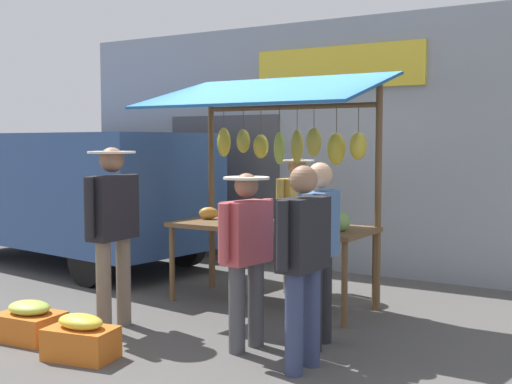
# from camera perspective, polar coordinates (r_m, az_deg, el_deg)

# --- Properties ---
(ground_plane) EXTENTS (40.00, 40.00, 0.00)m
(ground_plane) POSITION_cam_1_polar(r_m,az_deg,el_deg) (7.33, 1.24, -9.64)
(ground_plane) COLOR #514F4C
(street_backdrop) EXTENTS (9.00, 0.30, 3.40)m
(street_backdrop) POSITION_cam_1_polar(r_m,az_deg,el_deg) (9.09, 8.04, 3.86)
(street_backdrop) COLOR #8C939E
(street_backdrop) RESTS_ON ground
(market_stall) EXTENTS (2.50, 1.46, 2.50)m
(market_stall) POSITION_cam_1_polar(r_m,az_deg,el_deg) (7.15, 1.68, 2.64)
(market_stall) COLOR brown
(market_stall) RESTS_ON ground
(vendor_with_sunhat) EXTENTS (0.41, 0.67, 1.59)m
(vendor_with_sunhat) POSITION_cam_1_polar(r_m,az_deg,el_deg) (7.84, 3.54, -1.81)
(vendor_with_sunhat) COLOR #726656
(vendor_with_sunhat) RESTS_ON ground
(shopper_with_ponytail) EXTENTS (0.39, 0.65, 1.51)m
(shopper_with_ponytail) POSITION_cam_1_polar(r_m,az_deg,el_deg) (5.64, -0.82, -4.81)
(shopper_with_ponytail) COLOR #4C4C51
(shopper_with_ponytail) RESTS_ON ground
(shopper_in_striped_shirt) EXTENTS (0.25, 0.68, 1.59)m
(shopper_in_striped_shirt) POSITION_cam_1_polar(r_m,az_deg,el_deg) (5.14, 4.06, -5.28)
(shopper_in_striped_shirt) COLOR navy
(shopper_in_striped_shirt) RESTS_ON ground
(shopper_in_grey_tee) EXTENTS (0.28, 0.68, 1.60)m
(shopper_in_grey_tee) POSITION_cam_1_polar(r_m,az_deg,el_deg) (5.74, 5.45, -4.24)
(shopper_in_grey_tee) COLOR #232328
(shopper_in_grey_tee) RESTS_ON ground
(shopper_with_shopping_bag) EXTENTS (0.44, 0.72, 1.72)m
(shopper_with_shopping_bag) POSITION_cam_1_polar(r_m,az_deg,el_deg) (6.41, -12.15, -2.44)
(shopper_with_shopping_bag) COLOR #726656
(shopper_with_shopping_bag) RESTS_ON ground
(parked_van) EXTENTS (4.59, 2.36, 1.88)m
(parked_van) POSITION_cam_1_polar(r_m,az_deg,el_deg) (10.14, -16.10, 0.52)
(parked_van) COLOR #2D4C84
(parked_van) RESTS_ON ground
(produce_crate_near) EXTENTS (0.62, 0.44, 0.37)m
(produce_crate_near) POSITION_cam_1_polar(r_m,az_deg,el_deg) (5.74, -14.74, -12.04)
(produce_crate_near) COLOR #D1661E
(produce_crate_near) RESTS_ON ground
(produce_crate_side) EXTENTS (0.58, 0.46, 0.35)m
(produce_crate_side) POSITION_cam_1_polar(r_m,az_deg,el_deg) (6.39, -18.79, -10.50)
(produce_crate_side) COLOR #D1661E
(produce_crate_side) RESTS_ON ground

